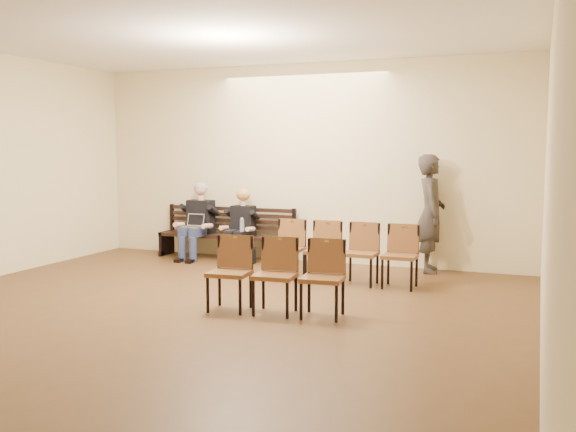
{
  "coord_description": "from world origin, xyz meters",
  "views": [
    {
      "loc": [
        3.93,
        -5.74,
        2.01
      ],
      "look_at": [
        0.08,
        4.05,
        0.9
      ],
      "focal_mm": 40.0,
      "sensor_mm": 36.0,
      "label": 1
    }
  ],
  "objects_px": {
    "water_bottle": "(242,232)",
    "bag": "(243,256)",
    "chair_row_front": "(342,253)",
    "passerby": "(431,205)",
    "chair_row_back": "(275,276)",
    "seated_woman": "(241,228)",
    "laptop": "(192,229)",
    "seated_man": "(198,220)",
    "bench": "(226,247)"
  },
  "relations": [
    {
      "from": "bag",
      "to": "chair_row_back",
      "type": "xyz_separation_m",
      "value": [
        1.83,
        -2.93,
        0.33
      ]
    },
    {
      "from": "water_bottle",
      "to": "chair_row_front",
      "type": "bearing_deg",
      "value": -22.66
    },
    {
      "from": "laptop",
      "to": "chair_row_back",
      "type": "relative_size",
      "value": 0.2
    },
    {
      "from": "bag",
      "to": "chair_row_front",
      "type": "distance_m",
      "value": 2.29
    },
    {
      "from": "passerby",
      "to": "chair_row_back",
      "type": "relative_size",
      "value": 1.32
    },
    {
      "from": "seated_man",
      "to": "chair_row_front",
      "type": "distance_m",
      "value": 3.31
    },
    {
      "from": "laptop",
      "to": "water_bottle",
      "type": "xyz_separation_m",
      "value": [
        1.04,
        -0.09,
        0.0
      ]
    },
    {
      "from": "water_bottle",
      "to": "chair_row_front",
      "type": "xyz_separation_m",
      "value": [
        2.06,
        -0.86,
        -0.11
      ]
    },
    {
      "from": "bench",
      "to": "laptop",
      "type": "xyz_separation_m",
      "value": [
        -0.51,
        -0.33,
        0.35
      ]
    },
    {
      "from": "seated_woman",
      "to": "chair_row_front",
      "type": "height_order",
      "value": "seated_woman"
    },
    {
      "from": "seated_woman",
      "to": "water_bottle",
      "type": "height_order",
      "value": "seated_woman"
    },
    {
      "from": "bag",
      "to": "water_bottle",
      "type": "bearing_deg",
      "value": -76.98
    },
    {
      "from": "bag",
      "to": "chair_row_front",
      "type": "xyz_separation_m",
      "value": [
        2.07,
        -0.91,
        0.32
      ]
    },
    {
      "from": "bench",
      "to": "seated_woman",
      "type": "relative_size",
      "value": 2.18
    },
    {
      "from": "laptop",
      "to": "water_bottle",
      "type": "distance_m",
      "value": 1.05
    },
    {
      "from": "seated_man",
      "to": "water_bottle",
      "type": "bearing_deg",
      "value": -16.21
    },
    {
      "from": "bench",
      "to": "seated_woman",
      "type": "height_order",
      "value": "seated_woman"
    },
    {
      "from": "bench",
      "to": "water_bottle",
      "type": "relative_size",
      "value": 10.52
    },
    {
      "from": "water_bottle",
      "to": "passerby",
      "type": "bearing_deg",
      "value": 9.37
    },
    {
      "from": "passerby",
      "to": "seated_woman",
      "type": "bearing_deg",
      "value": 81.8
    },
    {
      "from": "bag",
      "to": "passerby",
      "type": "xyz_separation_m",
      "value": [
        3.16,
        0.47,
        0.97
      ]
    },
    {
      "from": "bench",
      "to": "laptop",
      "type": "height_order",
      "value": "laptop"
    },
    {
      "from": "seated_woman",
      "to": "chair_row_front",
      "type": "bearing_deg",
      "value": -27.54
    },
    {
      "from": "laptop",
      "to": "water_bottle",
      "type": "bearing_deg",
      "value": -7.72
    },
    {
      "from": "passerby",
      "to": "chair_row_front",
      "type": "height_order",
      "value": "passerby"
    },
    {
      "from": "water_bottle",
      "to": "chair_row_back",
      "type": "distance_m",
      "value": 3.41
    },
    {
      "from": "seated_man",
      "to": "chair_row_front",
      "type": "bearing_deg",
      "value": -20.57
    },
    {
      "from": "seated_woman",
      "to": "passerby",
      "type": "xyz_separation_m",
      "value": [
        3.31,
        0.22,
        0.51
      ]
    },
    {
      "from": "seated_woman",
      "to": "passerby",
      "type": "relative_size",
      "value": 0.54
    },
    {
      "from": "seated_woman",
      "to": "seated_man",
      "type": "bearing_deg",
      "value": 180.0
    },
    {
      "from": "chair_row_front",
      "to": "bench",
      "type": "bearing_deg",
      "value": 154.41
    },
    {
      "from": "bench",
      "to": "seated_man",
      "type": "bearing_deg",
      "value": -166.53
    },
    {
      "from": "seated_woman",
      "to": "bag",
      "type": "bearing_deg",
      "value": -58.53
    },
    {
      "from": "seated_man",
      "to": "passerby",
      "type": "height_order",
      "value": "passerby"
    },
    {
      "from": "chair_row_back",
      "to": "seated_woman",
      "type": "bearing_deg",
      "value": 116.74
    },
    {
      "from": "laptop",
      "to": "passerby",
      "type": "relative_size",
      "value": 0.15
    },
    {
      "from": "laptop",
      "to": "chair_row_back",
      "type": "bearing_deg",
      "value": -48.9
    },
    {
      "from": "laptop",
      "to": "water_bottle",
      "type": "relative_size",
      "value": 1.36
    },
    {
      "from": "bench",
      "to": "passerby",
      "type": "distance_m",
      "value": 3.79
    },
    {
      "from": "seated_woman",
      "to": "passerby",
      "type": "bearing_deg",
      "value": 3.8
    },
    {
      "from": "water_bottle",
      "to": "bag",
      "type": "relative_size",
      "value": 0.64
    },
    {
      "from": "bench",
      "to": "passerby",
      "type": "xyz_separation_m",
      "value": [
        3.68,
        0.1,
        0.88
      ]
    },
    {
      "from": "laptop",
      "to": "passerby",
      "type": "bearing_deg",
      "value": 3.0
    },
    {
      "from": "seated_woman",
      "to": "laptop",
      "type": "relative_size",
      "value": 3.54
    },
    {
      "from": "passerby",
      "to": "chair_row_front",
      "type": "bearing_deg",
      "value": 129.7
    },
    {
      "from": "seated_woman",
      "to": "bag",
      "type": "height_order",
      "value": "seated_woman"
    },
    {
      "from": "chair_row_front",
      "to": "bag",
      "type": "bearing_deg",
      "value": 156.98
    },
    {
      "from": "bag",
      "to": "chair_row_front",
      "type": "height_order",
      "value": "chair_row_front"
    },
    {
      "from": "seated_man",
      "to": "chair_row_front",
      "type": "relative_size",
      "value": 0.62
    },
    {
      "from": "laptop",
      "to": "passerby",
      "type": "distance_m",
      "value": 4.25
    }
  ]
}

